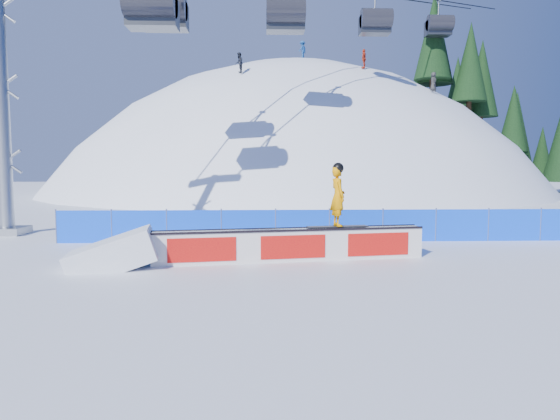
{
  "coord_description": "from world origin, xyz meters",
  "views": [
    {
      "loc": [
        -3.49,
        -13.8,
        2.79
      ],
      "look_at": [
        -2.9,
        2.62,
        1.36
      ],
      "focal_mm": 32.0,
      "sensor_mm": 36.0,
      "label": 1
    }
  ],
  "objects": [
    {
      "name": "snowboarder",
      "position": [
        -1.23,
        1.03,
        1.93
      ],
      "size": [
        1.89,
        0.73,
        1.94
      ],
      "rotation": [
        0.0,
        0.0,
        1.78
      ],
      "color": "black",
      "rests_on": "rail_box"
    },
    {
      "name": "ground",
      "position": [
        0.0,
        0.0,
        0.0
      ],
      "size": [
        160.0,
        160.0,
        0.0
      ],
      "primitive_type": "plane",
      "color": "white",
      "rests_on": "ground"
    },
    {
      "name": "snow_hill",
      "position": [
        0.0,
        42.0,
        -18.0
      ],
      "size": [
        64.0,
        64.0,
        64.0
      ],
      "color": "white",
      "rests_on": "ground"
    },
    {
      "name": "safety_fence",
      "position": [
        0.0,
        4.5,
        0.6
      ],
      "size": [
        22.05,
        0.05,
        1.3
      ],
      "color": "#0846F4",
      "rests_on": "ground"
    },
    {
      "name": "rail_box",
      "position": [
        -2.63,
        0.81,
        0.48
      ],
      "size": [
        8.09,
        1.83,
        0.97
      ],
      "rotation": [
        0.0,
        0.0,
        0.16
      ],
      "color": "silver",
      "rests_on": "ground"
    },
    {
      "name": "distant_skiers",
      "position": [
        2.37,
        32.02,
        12.31
      ],
      "size": [
        17.66,
        8.78,
        5.78
      ],
      "color": "black",
      "rests_on": "ground"
    },
    {
      "name": "snow_ramp",
      "position": [
        -7.63,
        0.01,
        0.0
      ],
      "size": [
        2.69,
        1.92,
        1.54
      ],
      "primitive_type": null,
      "rotation": [
        0.0,
        -0.31,
        0.16
      ],
      "color": "white",
      "rests_on": "ground"
    },
    {
      "name": "treeline",
      "position": [
        20.86,
        39.88,
        11.14
      ],
      "size": [
        19.88,
        12.75,
        21.02
      ],
      "color": "black",
      "rests_on": "ground"
    }
  ]
}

